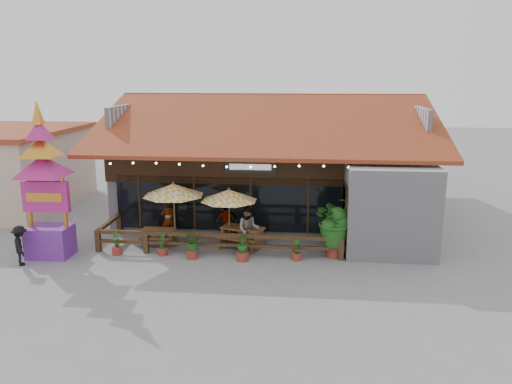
# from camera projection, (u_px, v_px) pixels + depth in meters

# --- Properties ---
(ground) EXTENTS (100.00, 100.00, 0.00)m
(ground) POSITION_uv_depth(u_px,v_px,m) (258.00, 252.00, 20.28)
(ground) COLOR gray
(ground) RESTS_ON ground
(restaurant_building) EXTENTS (15.50, 14.73, 6.09)m
(restaurant_building) POSITION_uv_depth(u_px,v_px,m) (275.00, 169.00, 26.13)
(restaurant_building) COLOR silver
(restaurant_building) RESTS_ON ground
(patio_railing) EXTENTS (10.00, 2.60, 0.92)m
(patio_railing) POSITION_uv_depth(u_px,v_px,m) (202.00, 238.00, 20.09)
(patio_railing) COLOR #462F19
(patio_railing) RESTS_ON ground
(umbrella_left) EXTENTS (3.18, 3.18, 2.74)m
(umbrella_left) POSITION_uv_depth(u_px,v_px,m) (173.00, 190.00, 20.65)
(umbrella_left) COLOR brown
(umbrella_left) RESTS_ON ground
(umbrella_right) EXTENTS (3.13, 3.13, 2.54)m
(umbrella_right) POSITION_uv_depth(u_px,v_px,m) (229.00, 195.00, 20.45)
(umbrella_right) COLOR brown
(umbrella_right) RESTS_ON ground
(picnic_table_left) EXTENTS (1.40, 1.21, 0.67)m
(picnic_table_left) POSITION_uv_depth(u_px,v_px,m) (159.00, 234.00, 21.16)
(picnic_table_left) COLOR brown
(picnic_table_left) RESTS_ON ground
(picnic_table_right) EXTENTS (2.16, 2.01, 0.84)m
(picnic_table_right) POSITION_uv_depth(u_px,v_px,m) (243.00, 233.00, 20.85)
(picnic_table_right) COLOR brown
(picnic_table_right) RESTS_ON ground
(thai_sign_tower) EXTENTS (2.48, 2.48, 6.60)m
(thai_sign_tower) POSITION_uv_depth(u_px,v_px,m) (43.00, 170.00, 19.10)
(thai_sign_tower) COLOR #6F2999
(thai_sign_tower) RESTS_ON ground
(tropical_plant) EXTENTS (2.27, 2.12, 2.53)m
(tropical_plant) POSITION_uv_depth(u_px,v_px,m) (336.00, 221.00, 19.51)
(tropical_plant) COLOR maroon
(tropical_plant) RESTS_ON ground
(diner_a) EXTENTS (0.75, 0.68, 1.73)m
(diner_a) POSITION_uv_depth(u_px,v_px,m) (168.00, 220.00, 21.77)
(diner_a) COLOR #332210
(diner_a) RESTS_ON ground
(diner_b) EXTENTS (0.91, 0.71, 1.86)m
(diner_b) POSITION_uv_depth(u_px,v_px,m) (248.00, 229.00, 20.27)
(diner_b) COLOR #332210
(diner_b) RESTS_ON ground
(diner_c) EXTENTS (0.88, 0.37, 1.51)m
(diner_c) POSITION_uv_depth(u_px,v_px,m) (226.00, 221.00, 21.91)
(diner_c) COLOR #332210
(diner_c) RESTS_ON ground
(pedestrian) EXTENTS (1.04, 1.15, 1.55)m
(pedestrian) POSITION_uv_depth(u_px,v_px,m) (20.00, 245.00, 18.79)
(pedestrian) COLOR black
(pedestrian) RESTS_ON ground
(planter_a) EXTENTS (0.39, 0.39, 0.95)m
(planter_a) POSITION_uv_depth(u_px,v_px,m) (117.00, 245.00, 19.95)
(planter_a) COLOR maroon
(planter_a) RESTS_ON ground
(planter_b) EXTENTS (0.38, 0.38, 0.93)m
(planter_b) POSITION_uv_depth(u_px,v_px,m) (162.00, 245.00, 19.89)
(planter_b) COLOR maroon
(planter_b) RESTS_ON ground
(planter_c) EXTENTS (0.82, 0.77, 1.06)m
(planter_c) POSITION_uv_depth(u_px,v_px,m) (192.00, 244.00, 19.49)
(planter_c) COLOR maroon
(planter_c) RESTS_ON ground
(planter_d) EXTENTS (0.57, 0.57, 1.11)m
(planter_d) POSITION_uv_depth(u_px,v_px,m) (243.00, 248.00, 19.27)
(planter_d) COLOR maroon
(planter_d) RESTS_ON ground
(planter_e) EXTENTS (0.36, 0.37, 0.87)m
(planter_e) POSITION_uv_depth(u_px,v_px,m) (297.00, 251.00, 19.35)
(planter_e) COLOR maroon
(planter_e) RESTS_ON ground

